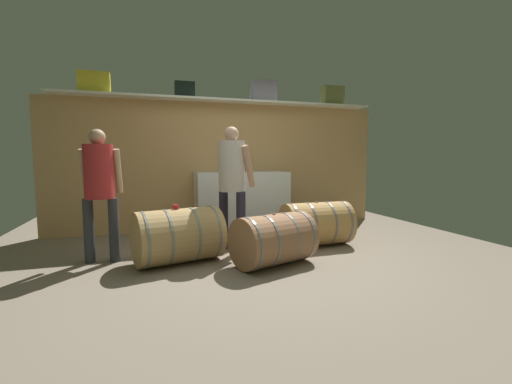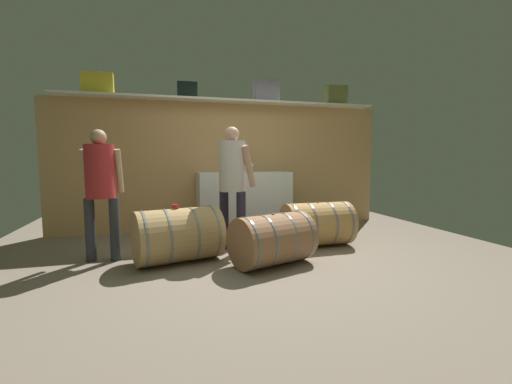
{
  "view_description": "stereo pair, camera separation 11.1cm",
  "coord_description": "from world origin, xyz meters",
  "px_view_note": "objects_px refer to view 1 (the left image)",
  "views": [
    {
      "loc": [
        -1.19,
        -3.55,
        1.19
      ],
      "look_at": [
        0.05,
        0.44,
        0.76
      ],
      "focal_mm": 24.16,
      "sensor_mm": 36.0,
      "label": 1
    },
    {
      "loc": [
        -1.09,
        -3.58,
        1.19
      ],
      "look_at": [
        0.05,
        0.44,
        0.76
      ],
      "focal_mm": 24.16,
      "sensor_mm": 36.0,
      "label": 2
    }
  ],
  "objects_px": {
    "toolcase_black": "(185,90)",
    "toolcase_olive": "(332,96)",
    "winemaker_pouring": "(99,181)",
    "wine_barrel_flank": "(274,239)",
    "work_cabinet": "(242,202)",
    "toolcase_grey": "(263,92)",
    "tasting_cup": "(175,207)",
    "visitor_tasting": "(232,175)",
    "wine_barrel_far": "(316,224)",
    "wine_glass": "(249,166)",
    "wine_bottle_clear": "(242,163)",
    "wine_bottle_dark": "(242,163)",
    "toolcase_yellow": "(94,83)",
    "wine_barrel_near": "(178,236)"
  },
  "relations": [
    {
      "from": "wine_bottle_dark",
      "to": "wine_barrel_flank",
      "type": "distance_m",
      "value": 2.17
    },
    {
      "from": "wine_barrel_far",
      "to": "wine_glass",
      "type": "bearing_deg",
      "value": 116.75
    },
    {
      "from": "toolcase_yellow",
      "to": "toolcase_olive",
      "type": "height_order",
      "value": "toolcase_olive"
    },
    {
      "from": "work_cabinet",
      "to": "wine_bottle_clear",
      "type": "bearing_deg",
      "value": -100.73
    },
    {
      "from": "wine_barrel_near",
      "to": "winemaker_pouring",
      "type": "bearing_deg",
      "value": 147.03
    },
    {
      "from": "wine_barrel_flank",
      "to": "winemaker_pouring",
      "type": "relative_size",
      "value": 0.66
    },
    {
      "from": "toolcase_black",
      "to": "visitor_tasting",
      "type": "bearing_deg",
      "value": -70.3
    },
    {
      "from": "toolcase_black",
      "to": "wine_barrel_near",
      "type": "xyz_separation_m",
      "value": [
        -0.27,
        -1.61,
        -1.91
      ]
    },
    {
      "from": "toolcase_olive",
      "to": "tasting_cup",
      "type": "distance_m",
      "value": 3.65
    },
    {
      "from": "wine_bottle_dark",
      "to": "wine_bottle_clear",
      "type": "height_order",
      "value": "wine_bottle_dark"
    },
    {
      "from": "toolcase_grey",
      "to": "wine_barrel_near",
      "type": "xyz_separation_m",
      "value": [
        -1.55,
        -1.61,
        -1.95
      ]
    },
    {
      "from": "toolcase_grey",
      "to": "wine_glass",
      "type": "height_order",
      "value": "toolcase_grey"
    },
    {
      "from": "toolcase_yellow",
      "to": "work_cabinet",
      "type": "bearing_deg",
      "value": -6.17
    },
    {
      "from": "work_cabinet",
      "to": "wine_barrel_flank",
      "type": "xyz_separation_m",
      "value": [
        -0.12,
        -1.81,
        -0.19
      ]
    },
    {
      "from": "tasting_cup",
      "to": "winemaker_pouring",
      "type": "distance_m",
      "value": 0.9
    },
    {
      "from": "work_cabinet",
      "to": "tasting_cup",
      "type": "bearing_deg",
      "value": -128.77
    },
    {
      "from": "toolcase_olive",
      "to": "wine_glass",
      "type": "height_order",
      "value": "toolcase_olive"
    },
    {
      "from": "toolcase_grey",
      "to": "wine_barrel_flank",
      "type": "bearing_deg",
      "value": -103.04
    },
    {
      "from": "wine_bottle_dark",
      "to": "tasting_cup",
      "type": "xyz_separation_m",
      "value": [
        -1.21,
        -1.62,
        -0.46
      ]
    },
    {
      "from": "toolcase_olive",
      "to": "work_cabinet",
      "type": "xyz_separation_m",
      "value": [
        -1.7,
        -0.19,
        -1.78
      ]
    },
    {
      "from": "wine_glass",
      "to": "visitor_tasting",
      "type": "bearing_deg",
      "value": -116.45
    },
    {
      "from": "visitor_tasting",
      "to": "wine_barrel_far",
      "type": "bearing_deg",
      "value": 47.47
    },
    {
      "from": "work_cabinet",
      "to": "wine_bottle_clear",
      "type": "xyz_separation_m",
      "value": [
        -0.02,
        -0.09,
        0.62
      ]
    },
    {
      "from": "wine_glass",
      "to": "visitor_tasting",
      "type": "xyz_separation_m",
      "value": [
        -0.53,
        -1.06,
        -0.09
      ]
    },
    {
      "from": "wine_barrel_flank",
      "to": "tasting_cup",
      "type": "height_order",
      "value": "tasting_cup"
    },
    {
      "from": "wine_glass",
      "to": "wine_barrel_flank",
      "type": "height_order",
      "value": "wine_glass"
    },
    {
      "from": "wine_bottle_dark",
      "to": "wine_barrel_far",
      "type": "bearing_deg",
      "value": -64.6
    },
    {
      "from": "toolcase_yellow",
      "to": "wine_barrel_flank",
      "type": "xyz_separation_m",
      "value": [
        2.0,
        -2.0,
        -1.96
      ]
    },
    {
      "from": "wine_barrel_near",
      "to": "visitor_tasting",
      "type": "bearing_deg",
      "value": 10.69
    },
    {
      "from": "toolcase_black",
      "to": "toolcase_olive",
      "type": "distance_m",
      "value": 2.55
    },
    {
      "from": "toolcase_black",
      "to": "tasting_cup",
      "type": "relative_size",
      "value": 4.71
    },
    {
      "from": "work_cabinet",
      "to": "winemaker_pouring",
      "type": "height_order",
      "value": "winemaker_pouring"
    },
    {
      "from": "toolcase_black",
      "to": "toolcase_olive",
      "type": "xyz_separation_m",
      "value": [
        2.55,
        0.0,
        0.04
      ]
    },
    {
      "from": "toolcase_olive",
      "to": "winemaker_pouring",
      "type": "relative_size",
      "value": 0.24
    },
    {
      "from": "toolcase_grey",
      "to": "wine_barrel_far",
      "type": "height_order",
      "value": "toolcase_grey"
    },
    {
      "from": "toolcase_olive",
      "to": "work_cabinet",
      "type": "distance_m",
      "value": 2.47
    },
    {
      "from": "winemaker_pouring",
      "to": "wine_bottle_clear",
      "type": "bearing_deg",
      "value": 37.29
    },
    {
      "from": "toolcase_black",
      "to": "tasting_cup",
      "type": "distance_m",
      "value": 2.28
    },
    {
      "from": "wine_bottle_dark",
      "to": "wine_barrel_flank",
      "type": "xyz_separation_m",
      "value": [
        -0.18,
        -2.01,
        -0.81
      ]
    },
    {
      "from": "toolcase_black",
      "to": "toolcase_olive",
      "type": "height_order",
      "value": "toolcase_olive"
    },
    {
      "from": "wine_bottle_clear",
      "to": "wine_barrel_flank",
      "type": "bearing_deg",
      "value": -93.33
    },
    {
      "from": "toolcase_grey",
      "to": "tasting_cup",
      "type": "height_order",
      "value": "toolcase_grey"
    },
    {
      "from": "toolcase_black",
      "to": "wine_barrel_flank",
      "type": "height_order",
      "value": "toolcase_black"
    },
    {
      "from": "wine_bottle_dark",
      "to": "wine_glass",
      "type": "relative_size",
      "value": 2.25
    },
    {
      "from": "wine_bottle_clear",
      "to": "wine_glass",
      "type": "xyz_separation_m",
      "value": [
        0.13,
        0.05,
        -0.04
      ]
    },
    {
      "from": "toolcase_grey",
      "to": "tasting_cup",
      "type": "bearing_deg",
      "value": -132.04
    },
    {
      "from": "toolcase_yellow",
      "to": "winemaker_pouring",
      "type": "relative_size",
      "value": 0.28
    },
    {
      "from": "toolcase_grey",
      "to": "work_cabinet",
      "type": "distance_m",
      "value": 1.85
    },
    {
      "from": "wine_bottle_dark",
      "to": "wine_barrel_near",
      "type": "distance_m",
      "value": 2.15
    },
    {
      "from": "work_cabinet",
      "to": "wine_barrel_flank",
      "type": "bearing_deg",
      "value": -93.72
    }
  ]
}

